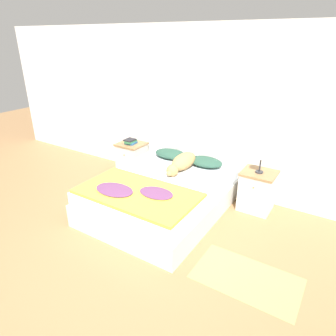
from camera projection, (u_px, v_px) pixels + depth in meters
ground_plane at (117, 250)px, 3.60m from camera, size 16.00×16.00×0.00m
wall_back at (201, 111)px, 4.73m from camera, size 9.00×0.06×2.55m
bed at (161, 195)px, 4.32m from camera, size 1.64×2.01×0.51m
headboard at (195, 153)px, 4.98m from camera, size 1.72×0.06×1.09m
nightstand_left at (132, 159)px, 5.48m from camera, size 0.47×0.44×0.60m
nightstand_right at (257, 191)px, 4.34m from camera, size 0.47×0.44×0.60m
pillow_left at (171, 154)px, 4.95m from camera, size 0.55×0.35×0.13m
pillow_right at (205, 162)px, 4.64m from camera, size 0.55×0.35×0.13m
quilt at (136, 193)px, 3.80m from camera, size 1.54×0.87×0.07m
dog at (182, 162)px, 4.50m from camera, size 0.26×0.83×0.23m
book_stack at (131, 141)px, 5.32m from camera, size 0.19×0.22×0.08m
table_lamp at (262, 154)px, 4.10m from camera, size 0.17×0.17×0.37m
rug at (246, 278)px, 3.17m from camera, size 1.10×0.64×0.00m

